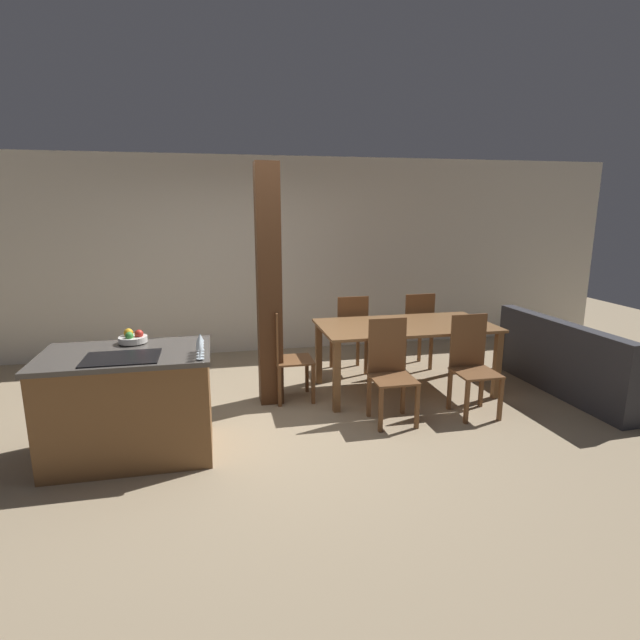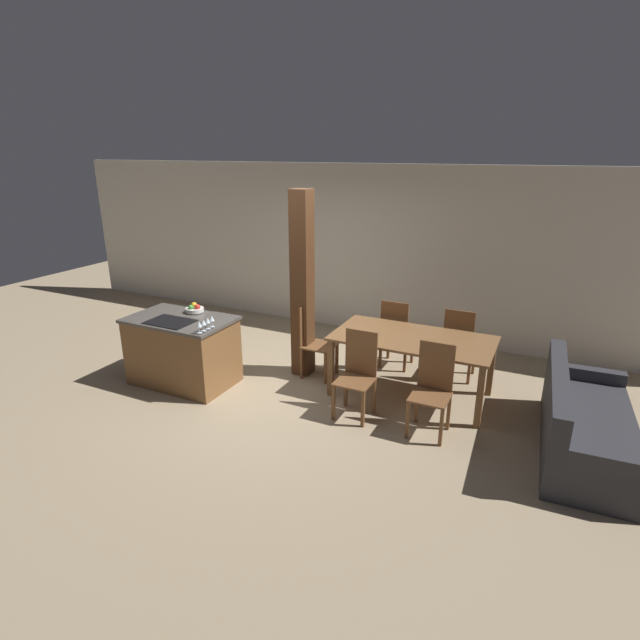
{
  "view_description": "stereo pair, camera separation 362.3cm",
  "coord_description": "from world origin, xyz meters",
  "px_view_note": "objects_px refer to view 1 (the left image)",
  "views": [
    {
      "loc": [
        -0.4,
        -4.41,
        2.02
      ],
      "look_at": [
        0.6,
        0.2,
        0.95
      ],
      "focal_mm": 28.0,
      "sensor_mm": 36.0,
      "label": 1
    },
    {
      "loc": [
        3.08,
        -4.92,
        2.91
      ],
      "look_at": [
        0.6,
        0.2,
        0.95
      ],
      "focal_mm": 28.0,
      "sensor_mm": 36.0,
      "label": 2
    }
  ],
  "objects_px": {
    "couch": "(579,368)",
    "dining_table": "(405,332)",
    "wine_glass_far": "(200,341)",
    "timber_post": "(269,287)",
    "dining_chair_far_left": "(350,334)",
    "dining_chair_head_end": "(286,354)",
    "fruit_bowl": "(133,338)",
    "dining_chair_near_right": "(472,364)",
    "wine_glass_near": "(200,346)",
    "wine_glass_end": "(200,338)",
    "dining_chair_near_left": "(390,370)",
    "kitchen_island": "(130,404)",
    "dining_chair_far_right": "(416,330)",
    "wine_glass_middle": "(200,343)"
  },
  "relations": [
    {
      "from": "dining_chair_near_left",
      "to": "dining_chair_far_right",
      "type": "xyz_separation_m",
      "value": [
        0.86,
        1.43,
        0.0
      ]
    },
    {
      "from": "fruit_bowl",
      "to": "wine_glass_far",
      "type": "distance_m",
      "value": 0.73
    },
    {
      "from": "fruit_bowl",
      "to": "dining_chair_far_left",
      "type": "height_order",
      "value": "fruit_bowl"
    },
    {
      "from": "wine_glass_far",
      "to": "dining_chair_head_end",
      "type": "bearing_deg",
      "value": 53.21
    },
    {
      "from": "wine_glass_end",
      "to": "dining_chair_near_left",
      "type": "relative_size",
      "value": 0.14
    },
    {
      "from": "dining_chair_head_end",
      "to": "couch",
      "type": "distance_m",
      "value": 3.27
    },
    {
      "from": "dining_chair_far_right",
      "to": "dining_chair_far_left",
      "type": "bearing_deg",
      "value": 0.0
    },
    {
      "from": "dining_chair_far_left",
      "to": "couch",
      "type": "bearing_deg",
      "value": 153.72
    },
    {
      "from": "wine_glass_far",
      "to": "wine_glass_end",
      "type": "bearing_deg",
      "value": 90.0
    },
    {
      "from": "wine_glass_far",
      "to": "dining_chair_near_right",
      "type": "xyz_separation_m",
      "value": [
        2.6,
        0.41,
        -0.49
      ]
    },
    {
      "from": "fruit_bowl",
      "to": "dining_chair_near_left",
      "type": "relative_size",
      "value": 0.24
    },
    {
      "from": "kitchen_island",
      "to": "dining_chair_near_right",
      "type": "distance_m",
      "value": 3.2
    },
    {
      "from": "kitchen_island",
      "to": "dining_chair_far_left",
      "type": "relative_size",
      "value": 1.35
    },
    {
      "from": "dining_table",
      "to": "dining_chair_head_end",
      "type": "xyz_separation_m",
      "value": [
        -1.33,
        0.0,
        -0.17
      ]
    },
    {
      "from": "wine_glass_end",
      "to": "fruit_bowl",
      "type": "bearing_deg",
      "value": 146.55
    },
    {
      "from": "timber_post",
      "to": "fruit_bowl",
      "type": "bearing_deg",
      "value": -151.98
    },
    {
      "from": "wine_glass_near",
      "to": "wine_glass_far",
      "type": "xyz_separation_m",
      "value": [
        0.0,
        0.16,
        0.0
      ]
    },
    {
      "from": "dining_chair_near_right",
      "to": "timber_post",
      "type": "height_order",
      "value": "timber_post"
    },
    {
      "from": "dining_chair_far_left",
      "to": "dining_chair_near_right",
      "type": "bearing_deg",
      "value": 120.98
    },
    {
      "from": "dining_chair_far_left",
      "to": "couch",
      "type": "relative_size",
      "value": 0.49
    },
    {
      "from": "wine_glass_far",
      "to": "wine_glass_end",
      "type": "relative_size",
      "value": 1.0
    },
    {
      "from": "wine_glass_middle",
      "to": "wine_glass_end",
      "type": "xyz_separation_m",
      "value": [
        0.0,
        0.16,
        0.0
      ]
    },
    {
      "from": "fruit_bowl",
      "to": "dining_chair_far_left",
      "type": "xyz_separation_m",
      "value": [
        2.31,
        1.38,
        -0.43
      ]
    },
    {
      "from": "couch",
      "to": "dining_table",
      "type": "bearing_deg",
      "value": 74.51
    },
    {
      "from": "wine_glass_end",
      "to": "kitchen_island",
      "type": "bearing_deg",
      "value": 169.63
    },
    {
      "from": "dining_table",
      "to": "dining_chair_near_left",
      "type": "height_order",
      "value": "dining_chair_near_left"
    },
    {
      "from": "dining_chair_near_left",
      "to": "dining_chair_head_end",
      "type": "distance_m",
      "value": 1.15
    },
    {
      "from": "dining_table",
      "to": "timber_post",
      "type": "relative_size",
      "value": 0.78
    },
    {
      "from": "fruit_bowl",
      "to": "wine_glass_near",
      "type": "xyz_separation_m",
      "value": [
        0.57,
        -0.61,
        0.06
      ]
    },
    {
      "from": "dining_chair_far_left",
      "to": "dining_table",
      "type": "bearing_deg",
      "value": 120.98
    },
    {
      "from": "dining_table",
      "to": "wine_glass_far",
      "type": "bearing_deg",
      "value": -152.73
    },
    {
      "from": "wine_glass_far",
      "to": "dining_chair_far_left",
      "type": "distance_m",
      "value": 2.57
    },
    {
      "from": "wine_glass_far",
      "to": "dining_table",
      "type": "xyz_separation_m",
      "value": [
        2.17,
        1.12,
        -0.32
      ]
    },
    {
      "from": "kitchen_island",
      "to": "wine_glass_near",
      "type": "xyz_separation_m",
      "value": [
        0.59,
        -0.34,
        0.55
      ]
    },
    {
      "from": "dining_chair_far_left",
      "to": "timber_post",
      "type": "height_order",
      "value": "timber_post"
    },
    {
      "from": "dining_chair_near_left",
      "to": "dining_chair_head_end",
      "type": "height_order",
      "value": "same"
    },
    {
      "from": "fruit_bowl",
      "to": "dining_chair_near_right",
      "type": "height_order",
      "value": "fruit_bowl"
    },
    {
      "from": "dining_chair_near_left",
      "to": "timber_post",
      "type": "xyz_separation_m",
      "value": [
        -1.07,
        0.71,
        0.72
      ]
    },
    {
      "from": "dining_chair_near_left",
      "to": "dining_chair_far_right",
      "type": "height_order",
      "value": "same"
    },
    {
      "from": "wine_glass_far",
      "to": "dining_table",
      "type": "bearing_deg",
      "value": 27.27
    },
    {
      "from": "wine_glass_middle",
      "to": "dining_chair_near_right",
      "type": "height_order",
      "value": "wine_glass_middle"
    },
    {
      "from": "dining_chair_near_right",
      "to": "dining_chair_far_left",
      "type": "distance_m",
      "value": 1.66
    },
    {
      "from": "dining_chair_head_end",
      "to": "couch",
      "type": "bearing_deg",
      "value": -97.69
    },
    {
      "from": "dining_chair_far_right",
      "to": "dining_chair_head_end",
      "type": "bearing_deg",
      "value": 22.04
    },
    {
      "from": "fruit_bowl",
      "to": "wine_glass_middle",
      "type": "distance_m",
      "value": 0.78
    },
    {
      "from": "wine_glass_near",
      "to": "wine_glass_far",
      "type": "bearing_deg",
      "value": 90.0
    },
    {
      "from": "fruit_bowl",
      "to": "wine_glass_far",
      "type": "xyz_separation_m",
      "value": [
        0.57,
        -0.45,
        0.06
      ]
    },
    {
      "from": "fruit_bowl",
      "to": "dining_chair_far_right",
      "type": "bearing_deg",
      "value": 23.51
    },
    {
      "from": "wine_glass_far",
      "to": "timber_post",
      "type": "bearing_deg",
      "value": 58.85
    },
    {
      "from": "wine_glass_near",
      "to": "dining_chair_near_right",
      "type": "xyz_separation_m",
      "value": [
        2.6,
        0.56,
        -0.49
      ]
    }
  ]
}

